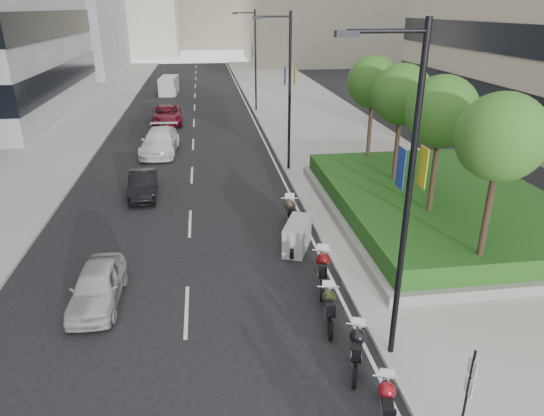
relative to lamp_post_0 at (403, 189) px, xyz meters
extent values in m
plane|color=black|center=(-4.14, -1.00, -5.07)|extent=(160.00, 160.00, 0.00)
cube|color=#9E9B93|center=(4.86, 29.00, -4.99)|extent=(10.00, 100.00, 0.15)
cube|color=#9E9B93|center=(-16.14, 29.00, -4.99)|extent=(8.00, 100.00, 0.15)
cube|color=silver|center=(-0.44, 29.00, -5.06)|extent=(0.12, 100.00, 0.01)
cube|color=silver|center=(-5.64, 29.00, -5.06)|extent=(0.12, 100.00, 0.01)
cube|color=gray|center=(5.86, 9.00, -4.72)|extent=(10.00, 14.00, 0.40)
cube|color=#1C4112|center=(5.86, 9.00, -4.12)|extent=(9.40, 13.40, 0.80)
cylinder|color=#332319|center=(4.36, 3.00, -2.52)|extent=(0.22, 0.22, 4.00)
sphere|color=#315C1D|center=(4.36, 3.00, 0.38)|extent=(2.80, 2.80, 2.80)
cylinder|color=#332319|center=(4.36, 7.00, -2.52)|extent=(0.22, 0.22, 4.00)
sphere|color=#315C1D|center=(4.36, 7.00, 0.38)|extent=(2.80, 2.80, 2.80)
cylinder|color=#332319|center=(4.36, 11.00, -2.52)|extent=(0.22, 0.22, 4.00)
sphere|color=#315C1D|center=(4.36, 11.00, 0.38)|extent=(2.80, 2.80, 2.80)
cylinder|color=#332319|center=(4.36, 15.00, -2.52)|extent=(0.22, 0.22, 4.00)
sphere|color=#315C1D|center=(4.36, 15.00, 0.38)|extent=(2.80, 2.80, 2.80)
cylinder|color=black|center=(0.16, 0.00, -0.57)|extent=(0.16, 0.16, 9.00)
cylinder|color=black|center=(-0.74, 0.00, 3.63)|extent=(1.80, 0.10, 0.10)
cube|color=black|center=(-1.64, 0.00, 3.58)|extent=(0.50, 0.22, 0.14)
cube|color=gold|center=(0.44, 0.00, 0.53)|extent=(0.02, 0.45, 1.00)
cube|color=navy|center=(-0.12, 0.00, 0.53)|extent=(0.02, 0.45, 1.00)
cylinder|color=black|center=(0.16, 17.00, -0.57)|extent=(0.16, 0.16, 9.00)
cylinder|color=black|center=(-0.74, 17.00, 3.63)|extent=(1.80, 0.10, 0.10)
cube|color=black|center=(-1.64, 17.00, 3.58)|extent=(0.50, 0.22, 0.14)
cube|color=gold|center=(0.44, 17.00, 0.53)|extent=(0.02, 0.45, 1.00)
cube|color=navy|center=(-0.12, 17.00, 0.53)|extent=(0.02, 0.45, 1.00)
cylinder|color=black|center=(0.16, 35.00, -0.57)|extent=(0.16, 0.16, 9.00)
cylinder|color=black|center=(-0.74, 35.00, 3.63)|extent=(1.80, 0.10, 0.10)
cube|color=black|center=(-1.64, 35.00, 3.58)|extent=(0.50, 0.22, 0.14)
cube|color=gold|center=(0.44, 35.00, 0.53)|extent=(0.02, 0.45, 1.00)
cube|color=navy|center=(-0.12, 35.00, 0.53)|extent=(0.02, 0.45, 1.00)
cylinder|color=black|center=(0.66, -3.00, -3.82)|extent=(0.06, 0.06, 2.50)
cube|color=silver|center=(0.66, -3.00, -3.02)|extent=(0.02, 0.32, 0.42)
cube|color=silver|center=(0.66, -3.00, -3.52)|extent=(0.02, 0.32, 0.42)
cylinder|color=black|center=(-0.66, -1.65, -4.78)|extent=(0.26, 0.57, 0.56)
cube|color=silver|center=(-0.88, -2.39, -4.63)|extent=(0.48, 0.81, 0.38)
sphere|color=maroon|center=(-0.79, -2.10, -4.29)|extent=(0.43, 0.43, 0.43)
cube|color=black|center=(-0.95, -2.65, -4.34)|extent=(0.43, 0.72, 0.14)
cylinder|color=silver|center=(-0.72, -1.87, -4.09)|extent=(0.66, 0.23, 0.05)
cylinder|color=black|center=(-1.22, -1.03, -4.77)|extent=(0.30, 0.58, 0.58)
cylinder|color=black|center=(-0.71, 0.38, -4.77)|extent=(0.30, 0.58, 0.58)
cube|color=silver|center=(-0.98, -0.37, -4.62)|extent=(0.53, 0.85, 0.39)
sphere|color=black|center=(-0.88, -0.08, -4.26)|extent=(0.45, 0.45, 0.45)
cube|color=black|center=(-1.08, -0.63, -4.32)|extent=(0.49, 0.75, 0.15)
cylinder|color=silver|center=(-0.79, 0.16, -4.05)|extent=(0.67, 0.28, 0.05)
cylinder|color=black|center=(-1.35, 0.97, -4.78)|extent=(0.21, 0.59, 0.58)
cylinder|color=black|center=(-1.10, 2.45, -4.78)|extent=(0.21, 0.59, 0.58)
cube|color=silver|center=(-1.23, 1.67, -4.62)|extent=(0.41, 0.83, 0.39)
sphere|color=#292917|center=(-1.18, 1.97, -4.26)|extent=(0.45, 0.45, 0.45)
cube|color=black|center=(-1.28, 1.39, -4.32)|extent=(0.38, 0.74, 0.15)
cylinder|color=silver|center=(-1.14, 2.22, -4.05)|extent=(0.69, 0.16, 0.05)
cylinder|color=black|center=(-1.12, 3.03, -4.74)|extent=(0.28, 0.67, 0.65)
cylinder|color=black|center=(-0.71, 4.67, -4.74)|extent=(0.28, 0.67, 0.65)
cube|color=silver|center=(-0.93, 3.80, -4.56)|extent=(0.52, 0.95, 0.44)
sphere|color=#5F0C0C|center=(-0.85, 4.14, -4.16)|extent=(0.51, 0.51, 0.51)
cube|color=black|center=(-1.00, 3.50, -4.22)|extent=(0.48, 0.84, 0.17)
cylinder|color=silver|center=(-0.78, 4.42, -3.93)|extent=(0.77, 0.24, 0.05)
cylinder|color=black|center=(-1.55, 6.07, -4.77)|extent=(0.33, 0.60, 0.60)
cylinder|color=black|center=(-0.97, 7.50, -4.77)|extent=(0.33, 0.60, 0.60)
cube|color=gray|center=(-1.26, 6.78, -4.44)|extent=(1.52, 2.19, 1.21)
cylinder|color=black|center=(-1.27, 8.11, -4.73)|extent=(0.21, 0.68, 0.66)
cylinder|color=black|center=(-1.06, 9.82, -4.73)|extent=(0.21, 0.68, 0.66)
cube|color=silver|center=(-1.17, 8.91, -4.55)|extent=(0.43, 0.94, 0.45)
sphere|color=#352F1D|center=(-1.13, 9.26, -4.14)|extent=(0.51, 0.51, 0.51)
cube|color=black|center=(-1.21, 8.59, -4.21)|extent=(0.40, 0.83, 0.17)
cylinder|color=silver|center=(-1.10, 9.55, -3.91)|extent=(0.79, 0.15, 0.05)
imported|color=#B1B1B3|center=(-8.54, 3.91, -4.42)|extent=(1.59, 3.80, 1.29)
imported|color=black|center=(-8.08, 13.90, -4.43)|extent=(1.57, 3.95, 1.28)
imported|color=white|center=(-7.79, 22.03, -4.27)|extent=(2.57, 5.62, 1.59)
imported|color=maroon|center=(-7.86, 31.17, -4.33)|extent=(2.75, 5.40, 1.46)
cube|color=#BABABC|center=(-8.52, 46.44, -4.11)|extent=(2.07, 4.65, 1.90)
cube|color=#BABABC|center=(-8.52, 44.72, -4.57)|extent=(1.80, 1.22, 1.00)
cylinder|color=black|center=(-9.24, 44.81, -4.75)|extent=(0.23, 0.63, 0.63)
cylinder|color=black|center=(-7.80, 44.81, -4.75)|extent=(0.23, 0.63, 0.63)
cylinder|color=black|center=(-9.24, 47.89, -4.75)|extent=(0.23, 0.63, 0.63)
cylinder|color=black|center=(-7.80, 47.89, -4.75)|extent=(0.23, 0.63, 0.63)
camera|label=1|loc=(-4.73, -10.56, 4.11)|focal=32.00mm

